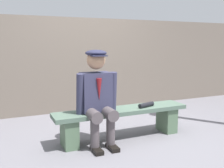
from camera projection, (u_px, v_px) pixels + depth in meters
ground_plane at (122, 138)px, 3.57m from camera, size 30.00×30.00×0.00m
bench at (122, 118)px, 3.52m from camera, size 1.89×0.36×0.42m
seated_man at (97, 94)px, 3.26m from camera, size 0.54×0.53×1.22m
rolled_magazine at (146, 105)px, 3.58m from camera, size 0.27×0.13×0.06m
stadium_wall at (82, 65)px, 5.03m from camera, size 12.00×0.24×1.78m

